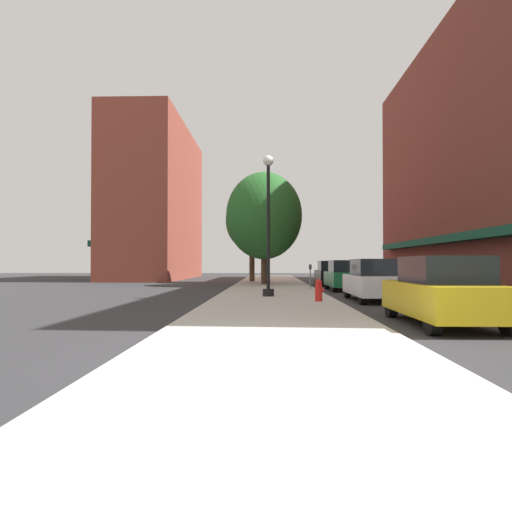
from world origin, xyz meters
The scene contains 13 objects.
ground_plane centered at (4.00, 18.00, 0.00)m, with size 90.00×90.00×0.00m, color #2D2D30.
sidewalk_slab centered at (0.00, 19.00, 0.06)m, with size 4.80×50.00×0.12m, color #B7B2A8.
building_right_brick centered at (14.99, 22.00, 9.28)m, with size 6.80×40.00×18.60m.
building_far_background centered at (-11.01, 37.00, 7.24)m, with size 6.80×18.00×14.51m.
lamppost centered at (-0.18, 11.99, 3.20)m, with size 0.48×0.48×5.90m.
fire_hydrant centered at (1.64, 9.47, 0.52)m, with size 0.33×0.26×0.79m.
parking_meter_near centered at (2.05, 17.37, 0.95)m, with size 0.14×0.09×1.31m.
tree_near centered at (-1.46, 27.79, 4.74)m, with size 4.01×4.01×6.95m.
tree_mid centered at (-0.48, 23.18, 4.64)m, with size 5.03×5.03×7.42m.
car_yellow centered at (4.00, 3.96, 0.81)m, with size 1.80×4.30×1.66m.
car_white centered at (4.00, 11.03, 0.81)m, with size 1.80×4.30×1.66m.
car_green centered at (4.00, 18.06, 0.81)m, with size 1.80×4.30×1.66m.
car_black centered at (4.00, 23.82, 0.81)m, with size 1.80×4.30×1.66m.
Camera 1 is at (-0.15, -7.17, 1.49)m, focal length 32.19 mm.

